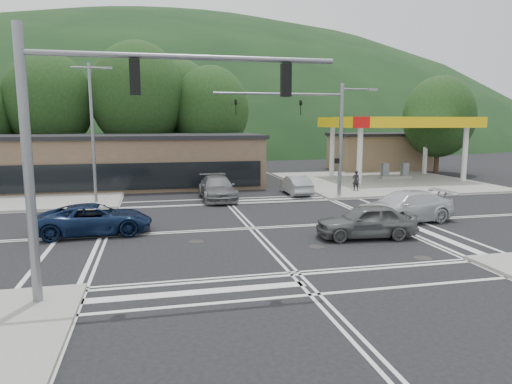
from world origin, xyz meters
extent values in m
plane|color=black|center=(0.00, 0.00, 0.00)|extent=(120.00, 120.00, 0.00)
cube|color=gray|center=(15.00, 15.00, 0.07)|extent=(16.00, 16.00, 0.15)
cube|color=gray|center=(-15.00, 15.00, 0.07)|extent=(16.00, 16.00, 0.15)
cylinder|color=silver|center=(12.00, 13.00, 2.50)|extent=(0.44, 0.44, 5.00)
cylinder|color=silver|center=(12.00, 19.00, 2.50)|extent=(0.44, 0.44, 5.00)
cylinder|color=silver|center=(22.00, 13.00, 2.50)|extent=(0.44, 0.44, 5.00)
cylinder|color=silver|center=(22.00, 19.00, 2.50)|extent=(0.44, 0.44, 5.00)
cube|color=silver|center=(17.00, 16.00, 5.30)|extent=(12.00, 8.00, 0.60)
cube|color=yellow|center=(17.00, 12.00, 5.30)|extent=(12.20, 0.25, 0.90)
cube|color=yellow|center=(17.00, 20.00, 5.30)|extent=(12.20, 0.25, 0.90)
cube|color=yellow|center=(11.00, 16.00, 5.30)|extent=(0.25, 8.20, 0.90)
cube|color=yellow|center=(23.00, 16.00, 5.30)|extent=(0.25, 8.20, 0.90)
cube|color=red|center=(11.50, 11.85, 5.30)|extent=(1.40, 0.12, 0.90)
cube|color=gray|center=(17.00, 16.00, 0.25)|extent=(3.00, 1.00, 0.30)
cube|color=slate|center=(16.00, 16.00, 0.95)|extent=(0.60, 0.50, 1.30)
cube|color=slate|center=(18.00, 16.00, 0.95)|extent=(0.60, 0.50, 1.30)
cube|color=#846B4F|center=(20.00, 25.00, 1.90)|extent=(10.00, 6.00, 3.80)
cube|color=brown|center=(-8.00, 17.00, 2.00)|extent=(24.00, 8.00, 4.00)
ellipsoid|color=black|center=(0.00, 90.00, 0.00)|extent=(252.00, 126.00, 140.00)
cylinder|color=#382619|center=(-14.00, 24.00, 2.42)|extent=(0.50, 0.50, 4.84)
ellipsoid|color=black|center=(-14.00, 24.00, 7.15)|extent=(8.00, 8.00, 9.20)
cylinder|color=#382619|center=(-6.00, 24.00, 2.64)|extent=(0.50, 0.50, 5.28)
ellipsoid|color=black|center=(-6.00, 24.00, 7.80)|extent=(9.00, 9.00, 10.35)
cylinder|color=#382619|center=(1.00, 24.00, 2.20)|extent=(0.50, 0.50, 4.40)
ellipsoid|color=black|center=(1.00, 24.00, 6.50)|extent=(7.60, 7.60, 8.74)
cylinder|color=#382619|center=(-2.00, 28.00, 2.42)|extent=(0.50, 0.50, 4.84)
ellipsoid|color=black|center=(-2.00, 28.00, 7.15)|extent=(8.40, 8.40, 9.66)
cylinder|color=#382619|center=(24.00, 20.00, 1.98)|extent=(0.50, 0.50, 3.96)
ellipsoid|color=black|center=(24.00, 20.00, 5.85)|extent=(7.20, 7.20, 8.28)
cylinder|color=slate|center=(-8.50, 9.00, 4.50)|extent=(0.20, 0.20, 9.00)
cylinder|color=slate|center=(-8.50, 9.00, 8.70)|extent=(2.20, 0.12, 0.12)
cube|color=slate|center=(-7.40, 9.00, 8.70)|extent=(0.60, 0.25, 0.15)
cylinder|color=slate|center=(8.20, 8.20, 4.00)|extent=(0.28, 0.28, 8.00)
cylinder|color=slate|center=(3.70, 8.20, 7.20)|extent=(9.00, 0.16, 0.16)
imported|color=black|center=(5.20, 8.20, 6.30)|extent=(0.16, 0.20, 1.00)
imported|color=black|center=(0.70, 8.20, 6.30)|extent=(0.16, 0.20, 1.00)
cylinder|color=slate|center=(9.40, 8.20, 7.60)|extent=(2.40, 0.12, 0.12)
cube|color=slate|center=(10.50, 8.20, 7.60)|extent=(0.70, 0.30, 0.15)
cube|color=black|center=(7.95, 8.20, 2.60)|extent=(0.25, 0.30, 0.35)
cylinder|color=slate|center=(-8.20, -8.20, 4.00)|extent=(0.28, 0.28, 8.00)
cylinder|color=slate|center=(-3.70, -8.20, 7.20)|extent=(9.00, 0.16, 0.16)
cube|color=black|center=(-5.20, -8.20, 6.60)|extent=(0.30, 0.25, 1.00)
cube|color=black|center=(-0.70, -8.20, 6.60)|extent=(0.30, 0.25, 1.00)
imported|color=#0D1C3C|center=(-7.56, 0.50, 0.73)|extent=(5.41, 2.74, 1.47)
imported|color=#525557|center=(4.76, -2.98, 0.78)|extent=(4.75, 2.28, 1.56)
imported|color=silver|center=(8.27, -0.30, 0.83)|extent=(5.95, 3.07, 1.65)
imported|color=#9A9DA1|center=(5.50, 10.00, 0.70)|extent=(1.50, 4.23, 1.39)
imported|color=beige|center=(1.00, 19.01, 0.69)|extent=(2.20, 4.22, 1.37)
imported|color=slate|center=(-0.50, 9.00, 0.81)|extent=(2.30, 5.58, 1.61)
imported|color=black|center=(10.24, 9.84, 0.92)|extent=(0.58, 0.40, 1.53)
camera|label=1|loc=(-4.78, -22.02, 5.33)|focal=32.00mm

